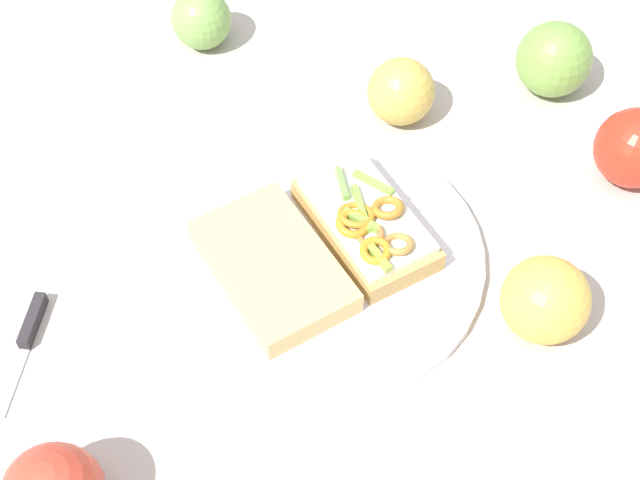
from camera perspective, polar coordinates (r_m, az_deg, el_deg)
The scene contains 10 objects.
ground_plane at distance 0.86m, azimuth 0.00°, elevation -1.30°, with size 2.00×2.00×0.00m, color #BAAEA5.
plate at distance 0.86m, azimuth 0.00°, elevation -1.06°, with size 0.31×0.31×0.01m, color white.
sandwich at distance 0.85m, azimuth 2.97°, elevation 1.13°, with size 0.17×0.14×0.04m.
bread_slice_side at distance 0.83m, azimuth -3.03°, elevation -1.68°, with size 0.16×0.10×0.03m, color tan.
apple_0 at distance 0.81m, azimuth 14.18°, elevation -3.73°, with size 0.08×0.08×0.08m, color gold.
apple_1 at distance 0.95m, azimuth 19.46°, elevation 5.55°, with size 0.08×0.08×0.08m, color red.
apple_3 at distance 1.06m, azimuth -7.58°, elevation 13.78°, with size 0.07×0.07×0.07m, color #75A34C.
apple_4 at distance 1.02m, azimuth 14.70°, elevation 11.09°, with size 0.08×0.08×0.08m, color #709C42.
apple_5 at distance 0.97m, azimuth 5.19°, elevation 9.41°, with size 0.07×0.07×0.07m, color gold.
knife at distance 0.85m, azimuth -18.14°, elevation -5.80°, with size 0.12×0.03×0.01m.
Camera 1 is at (-0.50, 0.01, 0.70)m, focal length 50.16 mm.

